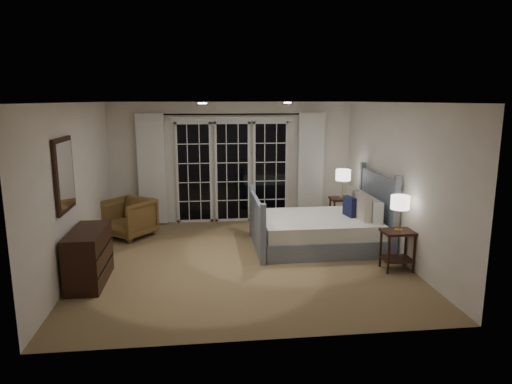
{
  "coord_description": "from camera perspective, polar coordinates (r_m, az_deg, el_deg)",
  "views": [
    {
      "loc": [
        -0.61,
        -6.96,
        2.54
      ],
      "look_at": [
        0.25,
        0.34,
        1.05
      ],
      "focal_mm": 32.0,
      "sensor_mm": 36.0,
      "label": 1
    }
  ],
  "objects": [
    {
      "name": "dresser",
      "position": [
        6.85,
        -20.17,
        -7.59
      ],
      "size": [
        0.46,
        1.08,
        0.77
      ],
      "color": "#331711",
      "rests_on": "floor"
    },
    {
      "name": "bed",
      "position": [
        8.08,
        8.14,
        -4.57
      ],
      "size": [
        2.19,
        1.57,
        1.27
      ],
      "color": "gray",
      "rests_on": "floor"
    },
    {
      "name": "lamp_right",
      "position": [
        9.16,
        10.84,
        2.06
      ],
      "size": [
        0.3,
        0.3,
        0.57
      ],
      "color": "gold",
      "rests_on": "nightstand_right"
    },
    {
      "name": "wall_back",
      "position": [
        9.56,
        -2.98,
        3.7
      ],
      "size": [
        5.0,
        0.02,
        2.5
      ],
      "primitive_type": "cube",
      "color": "white",
      "rests_on": "floor"
    },
    {
      "name": "floor",
      "position": [
        7.43,
        -1.59,
        -8.52
      ],
      "size": [
        5.0,
        5.0,
        0.0
      ],
      "primitive_type": "plane",
      "color": "#927C4F",
      "rests_on": "ground"
    },
    {
      "name": "curtain_left",
      "position": [
        9.5,
        -12.92,
        2.76
      ],
      "size": [
        0.55,
        0.1,
        2.25
      ],
      "primitive_type": "cube",
      "color": "white",
      "rests_on": "curtain_rod"
    },
    {
      "name": "lamp_left",
      "position": [
        7.07,
        17.58,
        -1.31
      ],
      "size": [
        0.28,
        0.28,
        0.54
      ],
      "color": "gold",
      "rests_on": "nightstand_left"
    },
    {
      "name": "curtain_rod",
      "position": [
        9.38,
        -3.0,
        9.68
      ],
      "size": [
        3.5,
        0.03,
        0.03
      ],
      "primitive_type": "cylinder",
      "rotation": [
        0.0,
        1.57,
        0.0
      ],
      "color": "black",
      "rests_on": "wall_back"
    },
    {
      "name": "french_doors",
      "position": [
        9.54,
        -2.95,
        2.72
      ],
      "size": [
        2.5,
        0.04,
        2.2
      ],
      "color": "black",
      "rests_on": "wall_back"
    },
    {
      "name": "nightstand_left",
      "position": [
        7.23,
        17.28,
        -6.24
      ],
      "size": [
        0.47,
        0.38,
        0.62
      ],
      "color": "#331711",
      "rests_on": "floor"
    },
    {
      "name": "curtain_right",
      "position": [
        9.7,
        6.86,
        3.15
      ],
      "size": [
        0.55,
        0.1,
        2.25
      ],
      "primitive_type": "cube",
      "color": "white",
      "rests_on": "curtain_rod"
    },
    {
      "name": "wall_front",
      "position": [
        4.68,
        1.07,
        -4.54
      ],
      "size": [
        5.0,
        0.02,
        2.5
      ],
      "primitive_type": "cube",
      "color": "white",
      "rests_on": "floor"
    },
    {
      "name": "wall_right",
      "position": [
        7.73,
        17.16,
        1.35
      ],
      "size": [
        0.02,
        5.0,
        2.5
      ],
      "primitive_type": "cube",
      "color": "white",
      "rests_on": "floor"
    },
    {
      "name": "downlight_a",
      "position": [
        7.69,
        3.96,
        11.07
      ],
      "size": [
        0.12,
        0.12,
        0.01
      ],
      "primitive_type": "cylinder",
      "color": "white",
      "rests_on": "ceiling"
    },
    {
      "name": "wall_left",
      "position": [
        7.32,
        -21.53,
        0.52
      ],
      "size": [
        0.02,
        5.0,
        2.5
      ],
      "primitive_type": "cube",
      "color": "white",
      "rests_on": "floor"
    },
    {
      "name": "armchair",
      "position": [
        8.88,
        -15.62,
        -3.14
      ],
      "size": [
        1.11,
        1.11,
        0.73
      ],
      "primitive_type": "imported",
      "rotation": [
        0.0,
        0.0,
        -0.66
      ],
      "color": "brown",
      "rests_on": "floor"
    },
    {
      "name": "mirror",
      "position": [
        6.64,
        -22.84,
        2.0
      ],
      "size": [
        0.05,
        0.85,
        1.0
      ],
      "color": "#331711",
      "rests_on": "wall_left"
    },
    {
      "name": "downlight_b",
      "position": [
        6.56,
        -6.72,
        10.96
      ],
      "size": [
        0.12,
        0.12,
        0.01
      ],
      "primitive_type": "cylinder",
      "color": "white",
      "rests_on": "ceiling"
    },
    {
      "name": "nightstand_right",
      "position": [
        9.29,
        10.69,
        -2.01
      ],
      "size": [
        0.48,
        0.38,
        0.62
      ],
      "color": "#331711",
      "rests_on": "floor"
    },
    {
      "name": "ceiling",
      "position": [
        6.98,
        -1.71,
        11.14
      ],
      "size": [
        5.0,
        5.0,
        0.0
      ],
      "primitive_type": "plane",
      "rotation": [
        3.14,
        0.0,
        0.0
      ],
      "color": "white",
      "rests_on": "wall_back"
    }
  ]
}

